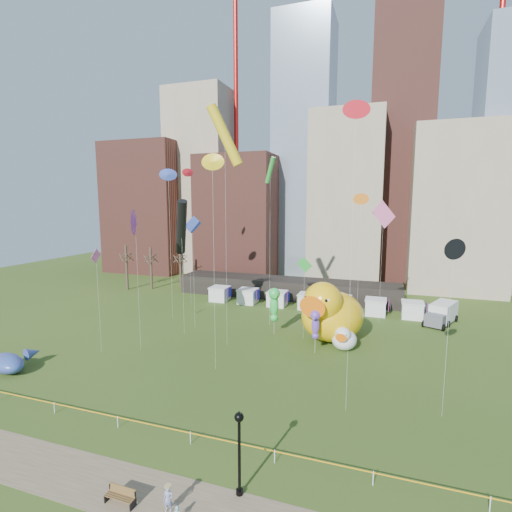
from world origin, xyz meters
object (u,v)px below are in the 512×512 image
at_px(big_duck, 330,313).
at_px(park_bench, 121,495).
at_px(small_duck, 344,339).
at_px(whale_inflatable, 9,362).
at_px(lamppost, 239,444).
at_px(seahorse_purple, 315,322).
at_px(box_truck, 442,313).
at_px(woman, 168,499).
at_px(seahorse_green, 274,302).

distance_m(big_duck, park_bench, 29.92).
relative_size(small_duck, whale_inflatable, 0.66).
bearing_deg(lamppost, seahorse_purple, 89.10).
distance_m(box_truck, woman, 44.11).
bearing_deg(lamppost, box_truck, 68.62).
bearing_deg(seahorse_purple, small_duck, 37.86).
bearing_deg(park_bench, woman, 7.16).
relative_size(seahorse_green, seahorse_purple, 1.21).
relative_size(whale_inflatable, lamppost, 1.15).
bearing_deg(whale_inflatable, woman, -6.38).
distance_m(park_bench, box_truck, 45.60).
bearing_deg(small_duck, seahorse_green, 169.64).
height_order(whale_inflatable, park_bench, whale_inflatable).
relative_size(big_duck, woman, 7.21).
xyz_separation_m(seahorse_green, whale_inflatable, (-21.55, -18.65, -3.24)).
bearing_deg(box_truck, whale_inflatable, -120.41).
distance_m(big_duck, small_duck, 3.68).
bearing_deg(seahorse_green, box_truck, 10.24).
bearing_deg(seahorse_purple, big_duck, 79.60).
relative_size(park_bench, box_truck, 0.25).
height_order(seahorse_purple, whale_inflatable, seahorse_purple).
relative_size(seahorse_green, woman, 4.01).
bearing_deg(seahorse_green, small_duck, -34.84).
bearing_deg(park_bench, box_truck, 63.85).
relative_size(big_duck, seahorse_green, 1.80).
bearing_deg(lamppost, seahorse_green, 102.11).
bearing_deg(seahorse_green, park_bench, -109.91).
distance_m(small_duck, whale_inflatable, 34.46).
distance_m(big_duck, box_truck, 17.98).
relative_size(big_duck, seahorse_purple, 2.18).
distance_m(whale_inflatable, box_truck, 51.78).
bearing_deg(small_duck, whale_inflatable, -146.82).
bearing_deg(box_truck, small_duck, -105.68).
xyz_separation_m(small_duck, lamppost, (-3.23, -23.81, 1.79)).
bearing_deg(seahorse_purple, woman, -95.78).
xyz_separation_m(small_duck, whale_inflatable, (-30.42, -16.19, -0.40)).
bearing_deg(woman, big_duck, 69.17).
height_order(park_bench, lamppost, lamppost).
distance_m(small_duck, box_truck, 18.23).
height_order(seahorse_green, lamppost, seahorse_green).
relative_size(seahorse_purple, park_bench, 2.78).
bearing_deg(big_duck, seahorse_green, -162.55).
bearing_deg(park_bench, big_duck, 76.80).
distance_m(whale_inflatable, park_bench, 23.64).
bearing_deg(woman, seahorse_green, 83.06).
height_order(seahorse_purple, lamppost, lamppost).
distance_m(small_duck, seahorse_green, 9.63).
distance_m(lamppost, box_truck, 40.71).
distance_m(seahorse_green, lamppost, 26.89).
height_order(small_duck, seahorse_green, seahorse_green).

